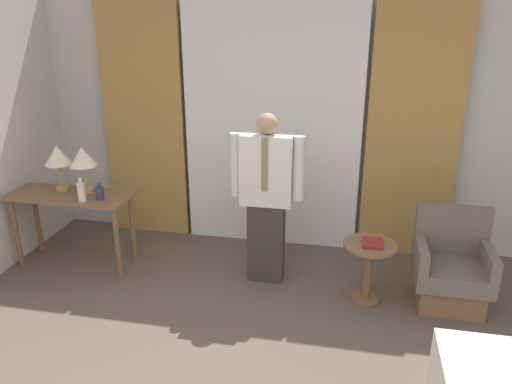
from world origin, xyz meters
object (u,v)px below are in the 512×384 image
Objects in this scene: person at (267,194)px; book at (372,243)px; armchair at (451,271)px; bottle_near_edge at (81,192)px; table_lamp_left at (58,157)px; bottle_by_lamp at (100,193)px; desk at (72,206)px; table_lamp_right at (83,158)px; side_table at (369,262)px.

book is at bearing -12.57° from person.
armchair reaches higher than book.
table_lamp_left is at bearing 146.82° from bottle_near_edge.
bottle_by_lamp is at bearing -17.37° from table_lamp_left.
person is 1.03m from book.
desk is 2.61× the size of table_lamp_right.
desk is 5.19× the size of bottle_near_edge.
bottle_by_lamp reaches higher than side_table.
table_lamp_right is at bearing 145.70° from bottle_by_lamp.
bottle_by_lamp is 1.59m from person.
table_lamp_left is 0.27m from table_lamp_right.
book is (0.97, -0.22, -0.30)m from person.
table_lamp_left is 0.82× the size of side_table.
bottle_by_lamp is 0.10× the size of person.
side_table is at bearing -1.33° from bottle_by_lamp.
desk is 1.41× the size of armchair.
person is at bearing 7.22° from bottle_near_edge.
side_table is at bearing -4.41° from table_lamp_right.
table_lamp_right is at bearing 32.40° from desk.
armchair is (3.60, -0.03, -0.31)m from desk.
armchair is at bearing 1.97° from bottle_near_edge.
side_table is 0.20m from book.
side_table is (-0.71, -0.10, 0.06)m from armchair.
armchair is at bearing 9.28° from book.
person is at bearing 167.84° from side_table.
book is (2.77, -0.22, -0.53)m from table_lamp_right.
book is (0.02, -0.01, 0.20)m from side_table.
table_lamp_right is 2.86m from side_table.
armchair is (3.46, -0.11, -0.79)m from table_lamp_right.
book is (2.55, -0.07, -0.25)m from bottle_by_lamp.
armchair is at bearing 0.76° from bottle_by_lamp.
person is at bearing -0.26° from table_lamp_right.
armchair reaches higher than desk.
bottle_by_lamp is (0.14, 0.07, -0.03)m from bottle_near_edge.
armchair is 1.52× the size of side_table.
bottle_near_edge is (0.35, -0.23, -0.25)m from table_lamp_left.
table_lamp_right is 0.54× the size of armchair.
side_table is at bearing -4.02° from table_lamp_left.
armchair is at bearing -3.53° from person.
book is at bearing -2.74° from desk.
bottle_near_edge is at bearing -179.69° from side_table.
table_lamp_left reaches higher than armchair.
side_table is 2.73× the size of book.
person is 2.89× the size of side_table.
person reaches higher than armchair.
book is (2.69, 0.00, -0.27)m from bottle_near_edge.
table_lamp_left is at bearing 175.79° from book.
person is at bearing 2.25° from desk.
armchair is at bearing -1.70° from table_lamp_left.
bottle_by_lamp is at bearing -174.75° from person.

